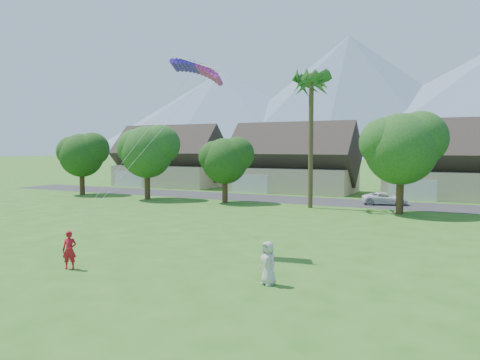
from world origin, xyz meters
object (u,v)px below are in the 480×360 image
Objects in this scene: kite_flyer at (69,250)px; parafoil_kite at (198,68)px; watcher at (268,263)px; parked_car at (385,199)px.

kite_flyer is 0.59× the size of parafoil_kite.
parked_car is (-0.34, 29.70, -0.29)m from watcher.
parafoil_kite is at bearing 33.14° from kite_flyer.
watcher reaches higher than kite_flyer.
parafoil_kite is at bearing 171.20° from watcher.
parafoil_kite is (-5.59, -25.42, 9.20)m from parked_car.
watcher reaches higher than parked_car.
parafoil_kite is (3.21, 6.11, 8.92)m from kite_flyer.
parked_car is at bearing 69.92° from parafoil_kite.
parafoil_kite is at bearing 150.75° from parked_car.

